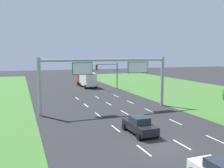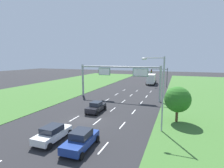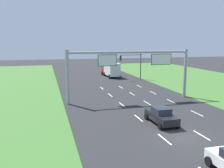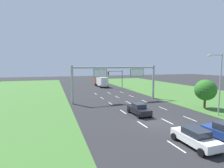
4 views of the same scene
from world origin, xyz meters
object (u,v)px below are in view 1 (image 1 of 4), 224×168
at_px(car_mid_lane, 140,125).
at_px(box_truck, 87,79).
at_px(sign_gantry, 108,73).
at_px(traffic_light_mast, 108,71).

xyz_separation_m(car_mid_lane, box_truck, (3.70, 33.87, 0.97)).
relative_size(sign_gantry, traffic_light_mast, 3.08).
bearing_deg(car_mid_lane, traffic_light_mast, 75.46).
relative_size(car_mid_lane, box_truck, 0.54).
xyz_separation_m(box_truck, sign_gantry, (-3.27, -23.67, 3.11)).
distance_m(box_truck, traffic_light_mast, 6.74).
distance_m(sign_gantry, traffic_light_mast, 19.30).
bearing_deg(box_truck, traffic_light_mast, -61.26).
distance_m(car_mid_lane, traffic_light_mast, 29.34).
height_order(box_truck, sign_gantry, sign_gantry).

